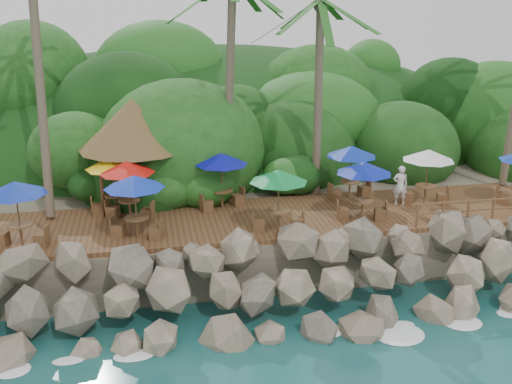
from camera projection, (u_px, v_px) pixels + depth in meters
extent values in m
plane|color=#19514F|center=(291.00, 344.00, 19.11)|extent=(140.00, 140.00, 0.00)
cube|color=gray|center=(223.00, 179.00, 33.73)|extent=(32.00, 25.20, 2.10)
ellipsoid|color=#143811|center=(209.00, 163.00, 41.06)|extent=(44.80, 28.00, 15.40)
cube|color=brown|center=(256.00, 219.00, 24.04)|extent=(26.00, 5.00, 0.20)
ellipsoid|color=white|center=(4.00, 369.00, 17.74)|extent=(1.20, 0.80, 0.06)
ellipsoid|color=white|center=(105.00, 359.00, 18.29)|extent=(1.20, 0.80, 0.06)
ellipsoid|color=white|center=(199.00, 348.00, 18.84)|extent=(1.20, 0.80, 0.06)
ellipsoid|color=white|center=(289.00, 339.00, 19.38)|extent=(1.20, 0.80, 0.06)
ellipsoid|color=white|center=(373.00, 329.00, 19.93)|extent=(1.20, 0.80, 0.06)
ellipsoid|color=white|center=(453.00, 321.00, 20.48)|extent=(1.20, 0.80, 0.06)
cylinder|color=brown|center=(37.00, 50.00, 22.93)|extent=(0.38, 2.97, 13.18)
cylinder|color=brown|center=(229.00, 92.00, 25.71)|extent=(0.86, 0.85, 9.45)
cylinder|color=brown|center=(318.00, 102.00, 25.69)|extent=(0.60, 0.62, 8.58)
ellipsoid|color=#23601E|center=(321.00, 1.00, 24.38)|extent=(6.00, 6.00, 2.40)
cylinder|color=brown|center=(102.00, 186.00, 24.11)|extent=(0.16, 0.16, 2.40)
cylinder|color=brown|center=(169.00, 182.00, 24.62)|extent=(0.16, 0.16, 2.40)
cylinder|color=brown|center=(105.00, 168.00, 26.72)|extent=(0.16, 0.16, 2.40)
cylinder|color=brown|center=(166.00, 165.00, 27.23)|extent=(0.16, 0.16, 2.40)
cone|color=brown|center=(133.00, 124.00, 24.96)|extent=(4.74, 4.74, 2.20)
cylinder|color=brown|center=(116.00, 204.00, 24.34)|extent=(0.09, 0.09, 0.80)
cylinder|color=brown|center=(115.00, 195.00, 24.21)|extent=(0.91, 0.91, 0.05)
cylinder|color=brown|center=(114.00, 186.00, 24.10)|extent=(0.05, 0.05, 2.38)
cone|color=yellow|center=(113.00, 163.00, 23.78)|extent=(2.27, 2.27, 0.49)
cube|color=brown|center=(98.00, 209.00, 24.18)|extent=(0.50, 0.50, 0.50)
cube|color=brown|center=(134.00, 206.00, 24.60)|extent=(0.50, 0.50, 0.50)
cylinder|color=brown|center=(137.00, 228.00, 21.77)|extent=(0.09, 0.09, 0.80)
cylinder|color=brown|center=(137.00, 218.00, 21.64)|extent=(0.91, 0.91, 0.05)
cylinder|color=brown|center=(136.00, 208.00, 21.52)|extent=(0.05, 0.05, 2.38)
cone|color=#0D29AA|center=(134.00, 182.00, 21.21)|extent=(2.27, 2.27, 0.49)
cube|color=brown|center=(119.00, 230.00, 21.95)|extent=(0.59, 0.59, 0.50)
cube|color=brown|center=(157.00, 233.00, 21.68)|extent=(0.59, 0.59, 0.50)
cylinder|color=brown|center=(222.00, 200.00, 24.94)|extent=(0.09, 0.09, 0.80)
cylinder|color=brown|center=(222.00, 190.00, 24.82)|extent=(0.91, 0.91, 0.05)
cylinder|color=brown|center=(222.00, 182.00, 24.70)|extent=(0.05, 0.05, 2.38)
cone|color=#0B0F96|center=(221.00, 159.00, 24.39)|extent=(2.27, 2.27, 0.49)
cube|color=brown|center=(206.00, 206.00, 24.63)|extent=(0.58, 0.58, 0.50)
cube|color=brown|center=(238.00, 200.00, 25.35)|extent=(0.58, 0.58, 0.50)
cube|color=brown|center=(502.00, 198.00, 25.68)|extent=(0.59, 0.59, 0.50)
cylinder|color=brown|center=(349.00, 190.00, 26.23)|extent=(0.09, 0.09, 0.80)
cylinder|color=brown|center=(350.00, 181.00, 26.10)|extent=(0.91, 0.91, 0.05)
cylinder|color=brown|center=(350.00, 173.00, 25.99)|extent=(0.05, 0.05, 2.38)
cone|color=#0B279B|center=(352.00, 151.00, 25.67)|extent=(2.27, 2.27, 0.49)
cube|color=brown|center=(335.00, 195.00, 26.02)|extent=(0.53, 0.53, 0.50)
cube|color=brown|center=(364.00, 191.00, 26.53)|extent=(0.53, 0.53, 0.50)
cylinder|color=brown|center=(278.00, 221.00, 22.50)|extent=(0.09, 0.09, 0.80)
cylinder|color=brown|center=(278.00, 211.00, 22.37)|extent=(0.91, 0.91, 0.05)
cylinder|color=brown|center=(278.00, 201.00, 22.25)|extent=(0.05, 0.05, 2.38)
cone|color=#0D7B38|center=(279.00, 176.00, 21.94)|extent=(2.27, 2.27, 0.49)
cube|color=brown|center=(259.00, 224.00, 22.52)|extent=(0.52, 0.52, 0.50)
cube|color=brown|center=(297.00, 224.00, 22.56)|extent=(0.52, 0.52, 0.50)
cylinder|color=brown|center=(425.00, 195.00, 25.57)|extent=(0.09, 0.09, 0.80)
cylinder|color=brown|center=(426.00, 186.00, 25.44)|extent=(0.91, 0.91, 0.05)
cylinder|color=brown|center=(426.00, 178.00, 25.33)|extent=(0.05, 0.05, 2.38)
cone|color=silver|center=(429.00, 155.00, 25.01)|extent=(2.27, 2.27, 0.49)
cube|color=brown|center=(407.00, 197.00, 25.69)|extent=(0.57, 0.57, 0.50)
cube|color=brown|center=(442.00, 199.00, 25.54)|extent=(0.57, 0.57, 0.50)
cylinder|color=brown|center=(362.00, 210.00, 23.62)|extent=(0.09, 0.09, 0.80)
cylinder|color=brown|center=(362.00, 201.00, 23.50)|extent=(0.91, 0.91, 0.05)
cylinder|color=brown|center=(363.00, 192.00, 23.38)|extent=(0.05, 0.05, 2.38)
cone|color=#0B1D98|center=(364.00, 168.00, 23.06)|extent=(2.27, 2.27, 0.49)
cube|color=brown|center=(343.00, 214.00, 23.70)|extent=(0.55, 0.55, 0.50)
cube|color=brown|center=(380.00, 214.00, 23.63)|extent=(0.55, 0.55, 0.50)
cylinder|color=brown|center=(130.00, 210.00, 23.70)|extent=(0.09, 0.09, 0.80)
cylinder|color=brown|center=(129.00, 200.00, 23.57)|extent=(0.91, 0.91, 0.05)
cylinder|color=brown|center=(129.00, 191.00, 23.46)|extent=(0.05, 0.05, 2.38)
cone|color=red|center=(127.00, 167.00, 23.14)|extent=(2.27, 2.27, 0.49)
cube|color=brown|center=(113.00, 212.00, 23.88)|extent=(0.59, 0.59, 0.50)
cube|color=brown|center=(148.00, 214.00, 23.61)|extent=(0.59, 0.59, 0.50)
cylinder|color=brown|center=(21.00, 235.00, 21.04)|extent=(0.09, 0.09, 0.80)
cylinder|color=brown|center=(20.00, 225.00, 20.92)|extent=(0.91, 0.91, 0.05)
cylinder|color=brown|center=(18.00, 215.00, 20.80)|extent=(0.05, 0.05, 2.38)
cone|color=#0B259A|center=(15.00, 188.00, 20.48)|extent=(2.27, 2.27, 0.49)
cube|color=brown|center=(2.00, 239.00, 21.14)|extent=(0.56, 0.56, 0.50)
cube|color=brown|center=(42.00, 240.00, 21.04)|extent=(0.56, 0.56, 0.50)
cylinder|color=brown|center=(417.00, 215.00, 22.76)|extent=(0.10, 0.10, 1.00)
cylinder|color=brown|center=(443.00, 214.00, 22.96)|extent=(0.10, 0.10, 1.00)
cylinder|color=brown|center=(468.00, 212.00, 23.16)|extent=(0.10, 0.10, 1.00)
cylinder|color=brown|center=(493.00, 210.00, 23.36)|extent=(0.10, 0.10, 1.00)
cube|color=brown|center=(507.00, 199.00, 23.33)|extent=(8.30, 0.06, 0.06)
cube|color=brown|center=(505.00, 208.00, 23.45)|extent=(8.30, 0.06, 0.06)
imported|color=white|center=(400.00, 185.00, 25.26)|extent=(0.74, 0.59, 1.77)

